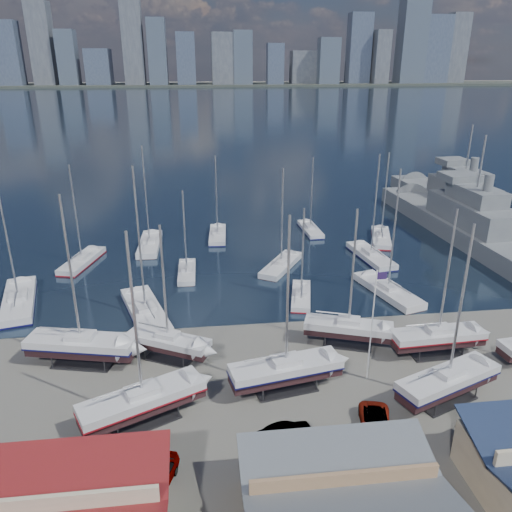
{
  "coord_description": "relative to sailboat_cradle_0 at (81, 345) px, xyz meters",
  "views": [
    {
      "loc": [
        -8.14,
        -48.44,
        27.28
      ],
      "look_at": [
        -1.42,
        8.0,
        4.96
      ],
      "focal_mm": 35.0,
      "sensor_mm": 36.0,
      "label": 1
    }
  ],
  "objects": [
    {
      "name": "sailboat_moored_8",
      "position": [
        30.41,
        36.46,
        -1.8
      ],
      "size": [
        2.93,
        9.0,
        13.29
      ],
      "rotation": [
        0.0,
        0.0,
        1.62
      ],
      "color": "black",
      "rests_on": "water"
    },
    {
      "name": "car_b",
      "position": [
        17.56,
        -12.75,
        -1.39
      ],
      "size": [
        4.57,
        2.47,
        1.43
      ],
      "primitive_type": "imported",
      "rotation": [
        0.0,
        0.0,
        1.8
      ],
      "color": "gray",
      "rests_on": "ground"
    },
    {
      "name": "sailboat_cradle_5",
      "position": [
        32.0,
        -9.46,
        -0.04
      ],
      "size": [
        10.2,
        6.25,
        15.97
      ],
      "rotation": [
        0.0,
        0.0,
        0.38
      ],
      "color": "#2D2D33",
      "rests_on": "ground"
    },
    {
      "name": "shed_grey",
      "position": [
        19.79,
        -20.25,
        0.04
      ],
      "size": [
        12.6,
        8.4,
        4.17
      ],
      "color": "#8C6B4C",
      "rests_on": "ground"
    },
    {
      "name": "sailboat_cradle_2",
      "position": [
        8.16,
        -0.21,
        -0.15
      ],
      "size": [
        8.48,
        5.97,
        13.82
      ],
      "rotation": [
        0.0,
        0.0,
        -0.49
      ],
      "color": "#2D2D33",
      "rests_on": "ground"
    },
    {
      "name": "sailboat_cradle_0",
      "position": [
        0.0,
        0.0,
        0.0
      ],
      "size": [
        10.81,
        5.23,
        16.78
      ],
      "rotation": [
        0.0,
        0.0,
        -0.23
      ],
      "color": "#2D2D33",
      "rests_on": "ground"
    },
    {
      "name": "sailboat_moored_2",
      "position": [
        3.8,
        31.92,
        -1.79
      ],
      "size": [
        3.27,
        10.98,
        16.5
      ],
      "rotation": [
        0.0,
        0.0,
        1.55
      ],
      "color": "black",
      "rests_on": "water"
    },
    {
      "name": "sailboat_moored_6",
      "position": [
        23.66,
        11.35,
        -1.8
      ],
      "size": [
        3.95,
        8.36,
        12.06
      ],
      "rotation": [
        0.0,
        0.0,
        1.35
      ],
      "color": "black",
      "rests_on": "water"
    },
    {
      "name": "sailboat_moored_5",
      "position": [
        14.55,
        35.33,
        -1.8
      ],
      "size": [
        3.28,
        9.6,
        14.11
      ],
      "rotation": [
        0.0,
        0.0,
        1.5
      ],
      "color": "black",
      "rests_on": "water"
    },
    {
      "name": "sailboat_moored_4",
      "position": [
        9.66,
        20.45,
        -1.78
      ],
      "size": [
        2.37,
        8.17,
        12.29
      ],
      "rotation": [
        0.0,
        0.0,
        1.56
      ],
      "color": "black",
      "rests_on": "water"
    },
    {
      "name": "far_shore",
      "position": [
        19.79,
        565.75,
        -1.01
      ],
      "size": [
        1400.0,
        80.0,
        2.2
      ],
      "primitive_type": "cube",
      "color": "#2D332D",
      "rests_on": "ground"
    },
    {
      "name": "sailboat_cradle_1",
      "position": [
        6.56,
        -9.14,
        -0.02
      ],
      "size": [
        10.32,
        6.92,
        16.3
      ],
      "rotation": [
        0.0,
        0.0,
        0.45
      ],
      "color": "#2D2D33",
      "rests_on": "ground"
    },
    {
      "name": "water",
      "position": [
        19.79,
        305.75,
        -2.26
      ],
      "size": [
        1400.0,
        600.0,
        0.4
      ],
      "primitive_type": "cube",
      "color": "#19293A",
      "rests_on": "ground"
    },
    {
      "name": "car_a",
      "position": [
        8.01,
        -16.0,
        -1.32
      ],
      "size": [
        3.3,
        5.0,
        1.58
      ],
      "primitive_type": "imported",
      "rotation": [
        0.0,
        0.0,
        -0.34
      ],
      "color": "gray",
      "rests_on": "ground"
    },
    {
      "name": "skyline",
      "position": [
        11.95,
        559.51,
        36.98
      ],
      "size": [
        639.14,
        43.8,
        107.69
      ],
      "color": "#475166",
      "rests_on": "far_shore"
    },
    {
      "name": "sailboat_cradle_6",
      "position": [
        34.43,
        -2.48,
        -0.09
      ],
      "size": [
        9.39,
        3.08,
        15.05
      ],
      "rotation": [
        0.0,
        0.0,
        0.05
      ],
      "color": "#2D2D33",
      "rests_on": "ground"
    },
    {
      "name": "sailboat_moored_3",
      "position": [
        5.11,
        9.1,
        -1.8
      ],
      "size": [
        6.95,
        12.57,
        18.1
      ],
      "rotation": [
        0.0,
        0.0,
        1.88
      ],
      "color": "black",
      "rests_on": "water"
    },
    {
      "name": "car_d",
      "position": [
        31.96,
        -16.22,
        -1.38
      ],
      "size": [
        3.68,
        5.46,
        1.47
      ],
      "primitive_type": "imported",
      "rotation": [
        0.0,
        0.0,
        0.35
      ],
      "color": "gray",
      "rests_on": "ground"
    },
    {
      "name": "flagpole",
      "position": [
        26.44,
        -5.52,
        4.05
      ],
      "size": [
        0.96,
        0.12,
        10.82
      ],
      "color": "white",
      "rests_on": "ground"
    },
    {
      "name": "sailboat_moored_11",
      "position": [
        40.86,
        30.77,
        -1.8
      ],
      "size": [
        5.61,
        10.36,
        14.93
      ],
      "rotation": [
        0.0,
        0.0,
        1.27
      ],
      "color": "black",
      "rests_on": "water"
    },
    {
      "name": "sailboat_cradle_3",
      "position": [
        18.61,
        -6.27,
        -0.03
      ],
      "size": [
        10.36,
        4.66,
        16.17
      ],
      "rotation": [
        0.0,
        0.0,
        0.19
      ],
      "color": "#2D2D33",
      "rests_on": "ground"
    },
    {
      "name": "sailboat_cradle_4",
      "position": [
        26.22,
        0.3,
        -0.11
      ],
      "size": [
        9.15,
        5.27,
        14.54
      ],
      "rotation": [
        0.0,
        0.0,
        -0.34
      ],
      "color": "#2D2D33",
      "rests_on": "ground"
    },
    {
      "name": "naval_ship_east",
      "position": [
        55.21,
        29.36,
        -0.44
      ],
      "size": [
        11.2,
        51.29,
        18.58
      ],
      "rotation": [
        0.0,
        0.0,
        1.63
      ],
      "color": "slate",
      "rests_on": "water"
    },
    {
      "name": "car_c",
      "position": [
        24.71,
        -12.5,
        -1.39
      ],
      "size": [
        3.54,
        5.58,
        1.44
      ],
      "primitive_type": "imported",
      "rotation": [
        0.0,
        0.0,
        -0.24
      ],
      "color": "gray",
      "rests_on": "ground"
    },
    {
      "name": "sailboat_moored_7",
      "position": [
        22.83,
        21.2,
        -1.79
      ],
      "size": [
        7.53,
        9.83,
        14.87
      ],
      "rotation": [
        0.0,
        0.0,
        1.02
      ],
      "color": "black",
      "rests_on": "water"
    },
    {
      "name": "ground",
      "position": [
        19.79,
        -4.25,
        -2.11
      ],
      "size": [
        1400.0,
        1400.0,
        0.0
      ],
      "primitive_type": "plane",
      "color": "#605E59",
      "rests_on": "ground"
    },
    {
      "name": "naval_ship_west",
      "position": [
        61.32,
        44.17,
        -0.45
      ],
      "size": [
        10.31,
        46.17,
        18.12
      ],
      "rotation": [
        0.0,
        0.0,
        1.64
      ],
      "color": "slate",
      "rests_on": "water"
    },
    {
      "name": "sailboat_moored_0",
      "position": [
        -10.14,
        13.68,
        -1.8
      ],
      "size": [
        6.17,
        12.66,
        18.24
      ],
      "rotation": [
        0.0,
        0.0,
        1.81
      ],
      "color": "black",
      "rests_on": "water"
    },
    {
      "name": "sailboat_moored_10",
      "position": [
        36.49,
        23.08,
        -1.8
      ],
      "size": [
        4.59,
        11.12,
        16.13
      ],
      "rotation": [
        0.0,
        0.0,
        1.72
      ],
      "color": "black",
      "rests_on": "water"
    },
    {
      "name": "sailboat_moored_9",
      "position": [
        34.67,
        11.29,
        -1.79
      ],
      "size": [
        6.0,
        11.38,
        16.55
      ],
      "rotation": [
        0.0,
        0.0,
        1.85
      ],
      "color": "black",
      "rests_on": "water"
    },
    {
      "name": "sailboat_moored_1",
      "position": [
        -5.33,
        26.16,
        -1.8
      ],
      "size": [
        5.37,
        10.41,
        14.99
      ],
      "rotation": [
        0.0,
        0.0,
        1.3
      ],
      "color": "black",
      "rests_on": "water"
    }
  ]
}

